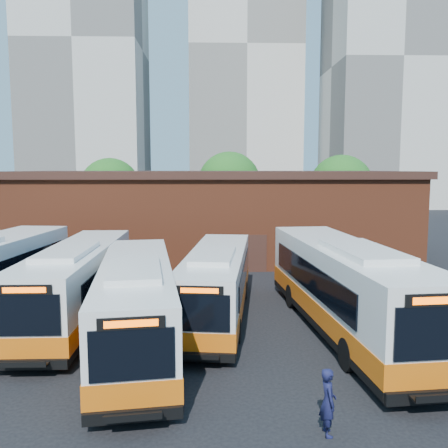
{
  "coord_description": "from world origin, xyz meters",
  "views": [
    {
      "loc": [
        0.03,
        -15.75,
        6.57
      ],
      "look_at": [
        0.67,
        6.81,
        3.94
      ],
      "focal_mm": 38.0,
      "sensor_mm": 36.0,
      "label": 1
    }
  ],
  "objects_px": {
    "bus_midwest": "(136,307)",
    "bus_east": "(345,291)",
    "bus_west": "(78,285)",
    "bus_mideast": "(217,286)",
    "transit_worker": "(328,402)"
  },
  "relations": [
    {
      "from": "bus_midwest",
      "to": "bus_east",
      "type": "xyz_separation_m",
      "value": [
        8.17,
        1.39,
        0.18
      ]
    },
    {
      "from": "bus_west",
      "to": "bus_east",
      "type": "height_order",
      "value": "bus_east"
    },
    {
      "from": "bus_midwest",
      "to": "bus_east",
      "type": "relative_size",
      "value": 0.9
    },
    {
      "from": "bus_mideast",
      "to": "transit_worker",
      "type": "height_order",
      "value": "bus_mideast"
    },
    {
      "from": "bus_mideast",
      "to": "bus_east",
      "type": "relative_size",
      "value": 0.85
    },
    {
      "from": "bus_midwest",
      "to": "transit_worker",
      "type": "distance_m",
      "value": 8.31
    },
    {
      "from": "bus_midwest",
      "to": "transit_worker",
      "type": "bearing_deg",
      "value": -54.95
    },
    {
      "from": "bus_mideast",
      "to": "bus_east",
      "type": "height_order",
      "value": "bus_east"
    },
    {
      "from": "bus_midwest",
      "to": "bus_mideast",
      "type": "height_order",
      "value": "bus_midwest"
    },
    {
      "from": "bus_west",
      "to": "transit_worker",
      "type": "relative_size",
      "value": 7.27
    },
    {
      "from": "bus_midwest",
      "to": "bus_mideast",
      "type": "relative_size",
      "value": 1.06
    },
    {
      "from": "bus_midwest",
      "to": "bus_west",
      "type": "bearing_deg",
      "value": 124.78
    },
    {
      "from": "bus_mideast",
      "to": "transit_worker",
      "type": "relative_size",
      "value": 6.86
    },
    {
      "from": "bus_west",
      "to": "bus_east",
      "type": "distance_m",
      "value": 11.4
    },
    {
      "from": "bus_midwest",
      "to": "bus_east",
      "type": "distance_m",
      "value": 8.29
    }
  ]
}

